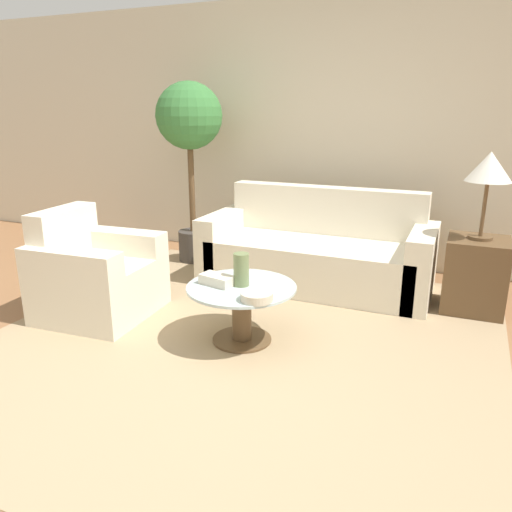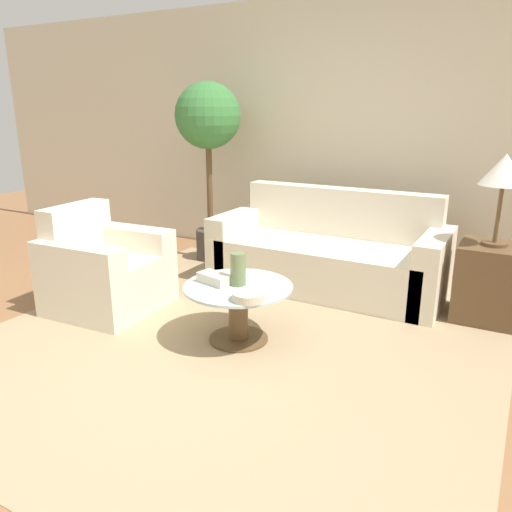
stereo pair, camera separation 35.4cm
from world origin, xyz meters
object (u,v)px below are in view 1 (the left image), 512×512
at_px(armchair, 94,279).
at_px(book_stack, 217,280).
at_px(coffee_table, 242,306).
at_px(sofa_main, 318,254).
at_px(bowl, 257,296).
at_px(vase, 241,270).
at_px(table_lamp, 489,169).
at_px(potted_plant, 190,130).

distance_m(armchair, book_stack, 1.12).
bearing_deg(book_stack, coffee_table, 26.93).
relative_size(sofa_main, bowl, 9.87).
bearing_deg(book_stack, sofa_main, 90.49).
bearing_deg(vase, armchair, -179.44).
bearing_deg(table_lamp, vase, -140.05).
relative_size(table_lamp, vase, 2.96).
distance_m(potted_plant, bowl, 2.44).
bearing_deg(coffee_table, sofa_main, 84.13).
height_order(potted_plant, vase, potted_plant).
bearing_deg(sofa_main, bowl, -87.85).
bearing_deg(armchair, vase, -93.01).
height_order(armchair, coffee_table, armchair).
bearing_deg(table_lamp, sofa_main, 174.97).
bearing_deg(table_lamp, potted_plant, 173.93).
xyz_separation_m(coffee_table, vase, (-0.01, 0.01, 0.26)).
bearing_deg(table_lamp, bowl, -131.30).
bearing_deg(vase, potted_plant, 129.58).
bearing_deg(potted_plant, table_lamp, -6.07).
relative_size(potted_plant, vase, 8.03).
relative_size(vase, bowl, 1.10).
height_order(potted_plant, bowl, potted_plant).
bearing_deg(book_stack, vase, 30.73).
bearing_deg(armchair, bowl, -101.25).
distance_m(coffee_table, table_lamp, 2.10).
height_order(sofa_main, book_stack, sofa_main).
bearing_deg(sofa_main, armchair, -136.02).
xyz_separation_m(armchair, vase, (1.26, 0.01, 0.24)).
height_order(coffee_table, bowl, bowl).
height_order(sofa_main, armchair, sofa_main).
height_order(table_lamp, bowl, table_lamp).
bearing_deg(coffee_table, potted_plant, 129.51).
xyz_separation_m(coffee_table, bowl, (0.20, -0.20, 0.17)).
bearing_deg(book_stack, bowl, -11.06).
xyz_separation_m(armchair, table_lamp, (2.73, 1.24, 0.84)).
relative_size(sofa_main, vase, 8.98).
height_order(sofa_main, potted_plant, potted_plant).
height_order(bowl, book_stack, book_stack).
distance_m(sofa_main, bowl, 1.57).
distance_m(bowl, book_stack, 0.39).
bearing_deg(armchair, coffee_table, -93.47).
bearing_deg(bowl, potted_plant, 130.16).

